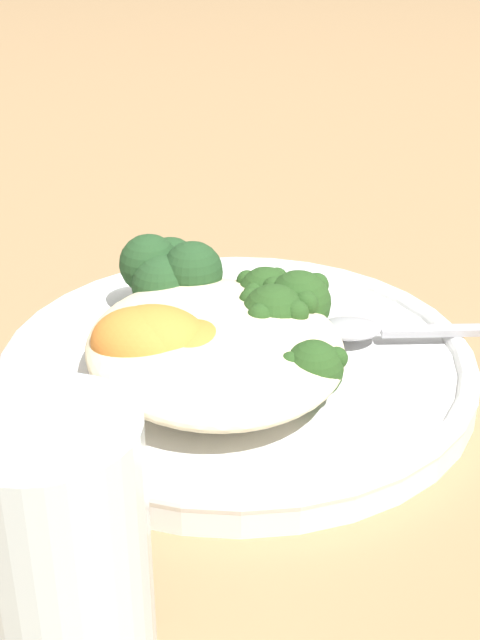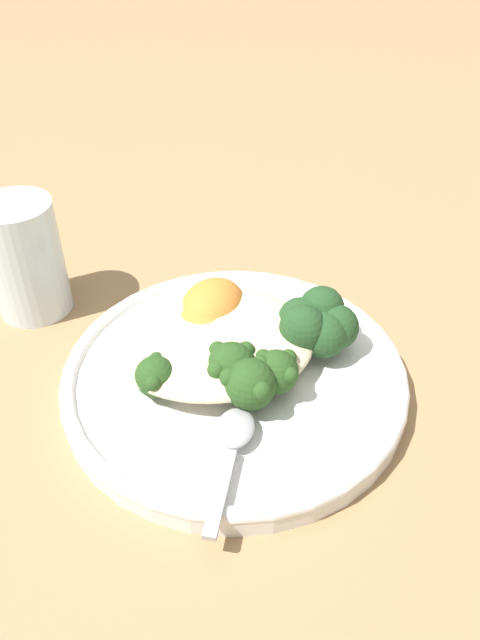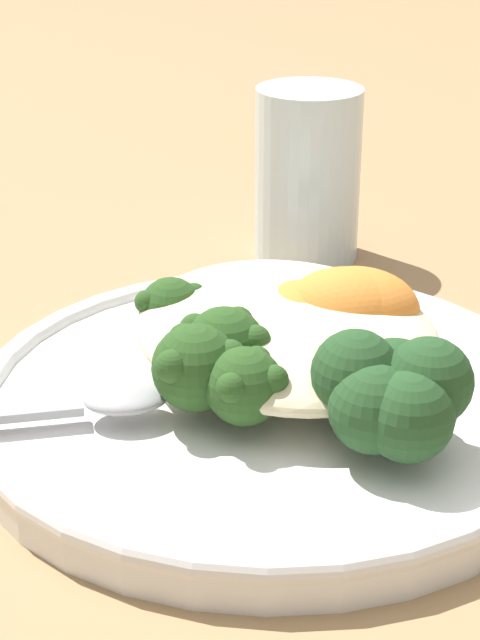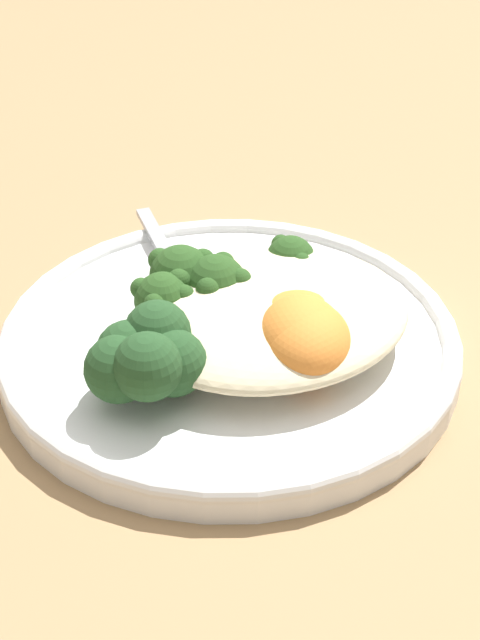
{
  "view_description": "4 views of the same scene",
  "coord_description": "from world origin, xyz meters",
  "px_view_note": "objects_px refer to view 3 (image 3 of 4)",
  "views": [
    {
      "loc": [
        -0.41,
        0.07,
        0.27
      ],
      "look_at": [
        0.02,
        -0.02,
        0.04
      ],
      "focal_mm": 50.0,
      "sensor_mm": 36.0,
      "label": 1
    },
    {
      "loc": [
        0.03,
        -0.37,
        0.36
      ],
      "look_at": [
        0.02,
        -0.0,
        0.06
      ],
      "focal_mm": 35.0,
      "sensor_mm": 36.0,
      "label": 2
    },
    {
      "loc": [
        0.41,
        -0.18,
        0.25
      ],
      "look_at": [
        0.01,
        -0.03,
        0.05
      ],
      "focal_mm": 60.0,
      "sensor_mm": 36.0,
      "label": 3
    },
    {
      "loc": [
        0.26,
        0.43,
        0.38
      ],
      "look_at": [
        0.02,
        -0.0,
        0.04
      ],
      "focal_mm": 60.0,
      "sensor_mm": 36.0,
      "label": 4
    }
  ],
  "objects_px": {
    "broccoli_stalk_3": "(258,381)",
    "spoon": "(101,401)",
    "sweet_potato_chunk_2": "(301,316)",
    "water_glass": "(308,174)",
    "plate": "(267,400)",
    "quinoa_mound": "(290,323)",
    "broccoli_stalk_4": "(329,377)",
    "broccoli_stalk_0": "(209,322)",
    "sweet_potato_chunk_0": "(355,305)",
    "broccoli_stalk_2": "(220,366)",
    "sweet_potato_chunk_1": "(346,308)",
    "broccoli_stalk_5": "(360,391)",
    "kale_tuft": "(390,393)",
    "broccoli_stalk_1": "(237,349)"
  },
  "relations": [
    {
      "from": "sweet_potato_chunk_2",
      "to": "broccoli_stalk_1",
      "type": "bearing_deg",
      "value": -58.64
    },
    {
      "from": "plate",
      "to": "broccoli_stalk_3",
      "type": "relative_size",
      "value": 3.21
    },
    {
      "from": "sweet_potato_chunk_2",
      "to": "water_glass",
      "type": "height_order",
      "value": "water_glass"
    },
    {
      "from": "quinoa_mound",
      "to": "kale_tuft",
      "type": "xyz_separation_m",
      "value": [
        0.09,
        0.0,
        0.01
      ]
    },
    {
      "from": "broccoli_stalk_3",
      "to": "broccoli_stalk_2",
      "type": "bearing_deg",
      "value": -85.35
    },
    {
      "from": "broccoli_stalk_4",
      "to": "kale_tuft",
      "type": "distance_m",
      "value": 0.04
    },
    {
      "from": "broccoli_stalk_4",
      "to": "spoon",
      "type": "height_order",
      "value": "broccoli_stalk_4"
    },
    {
      "from": "broccoli_stalk_3",
      "to": "kale_tuft",
      "type": "bearing_deg",
      "value": 106.6
    },
    {
      "from": "plate",
      "to": "spoon",
      "type": "height_order",
      "value": "spoon"
    },
    {
      "from": "sweet_potato_chunk_0",
      "to": "sweet_potato_chunk_1",
      "type": "xyz_separation_m",
      "value": [
        0.0,
        -0.01,
        0.0
      ]
    },
    {
      "from": "broccoli_stalk_0",
      "to": "broccoli_stalk_3",
      "type": "distance_m",
      "value": 0.07
    },
    {
      "from": "broccoli_stalk_3",
      "to": "sweet_potato_chunk_0",
      "type": "relative_size",
      "value": 1.42
    },
    {
      "from": "broccoli_stalk_0",
      "to": "water_glass",
      "type": "xyz_separation_m",
      "value": [
        -0.14,
        0.12,
        0.02
      ]
    },
    {
      "from": "broccoli_stalk_0",
      "to": "broccoli_stalk_3",
      "type": "bearing_deg",
      "value": 137.0
    },
    {
      "from": "plate",
      "to": "sweet_potato_chunk_2",
      "type": "bearing_deg",
      "value": 133.77
    },
    {
      "from": "plate",
      "to": "kale_tuft",
      "type": "distance_m",
      "value": 0.08
    },
    {
      "from": "quinoa_mound",
      "to": "broccoli_stalk_3",
      "type": "height_order",
      "value": "broccoli_stalk_3"
    },
    {
      "from": "spoon",
      "to": "broccoli_stalk_5",
      "type": "bearing_deg",
      "value": 165.18
    },
    {
      "from": "sweet_potato_chunk_2",
      "to": "kale_tuft",
      "type": "relative_size",
      "value": 0.77
    },
    {
      "from": "sweet_potato_chunk_0",
      "to": "plate",
      "type": "bearing_deg",
      "value": -68.25
    },
    {
      "from": "plate",
      "to": "broccoli_stalk_0",
      "type": "relative_size",
      "value": 3.01
    },
    {
      "from": "broccoli_stalk_5",
      "to": "broccoli_stalk_2",
      "type": "bearing_deg",
      "value": -123.24
    },
    {
      "from": "broccoli_stalk_4",
      "to": "sweet_potato_chunk_0",
      "type": "distance_m",
      "value": 0.06
    },
    {
      "from": "sweet_potato_chunk_1",
      "to": "broccoli_stalk_5",
      "type": "bearing_deg",
      "value": -21.24
    },
    {
      "from": "broccoli_stalk_0",
      "to": "sweet_potato_chunk_0",
      "type": "bearing_deg",
      "value": -147.38
    },
    {
      "from": "quinoa_mound",
      "to": "water_glass",
      "type": "relative_size",
      "value": 1.52
    },
    {
      "from": "sweet_potato_chunk_1",
      "to": "broccoli_stalk_1",
      "type": "bearing_deg",
      "value": -73.57
    },
    {
      "from": "plate",
      "to": "broccoli_stalk_4",
      "type": "relative_size",
      "value": 3.46
    },
    {
      "from": "sweet_potato_chunk_1",
      "to": "sweet_potato_chunk_2",
      "type": "bearing_deg",
      "value": -110.44
    },
    {
      "from": "spoon",
      "to": "water_glass",
      "type": "relative_size",
      "value": 0.98
    },
    {
      "from": "sweet_potato_chunk_1",
      "to": "spoon",
      "type": "bearing_deg",
      "value": -81.26
    },
    {
      "from": "broccoli_stalk_3",
      "to": "water_glass",
      "type": "height_order",
      "value": "water_glass"
    },
    {
      "from": "broccoli_stalk_3",
      "to": "spoon",
      "type": "bearing_deg",
      "value": -53.47
    },
    {
      "from": "water_glass",
      "to": "broccoli_stalk_2",
      "type": "bearing_deg",
      "value": -33.59
    },
    {
      "from": "spoon",
      "to": "plate",
      "type": "bearing_deg",
      "value": -170.29
    },
    {
      "from": "broccoli_stalk_2",
      "to": "spoon",
      "type": "bearing_deg",
      "value": -20.05
    },
    {
      "from": "broccoli_stalk_0",
      "to": "broccoli_stalk_4",
      "type": "xyz_separation_m",
      "value": [
        0.07,
        0.03,
        -0.0
      ]
    },
    {
      "from": "broccoli_stalk_5",
      "to": "sweet_potato_chunk_1",
      "type": "xyz_separation_m",
      "value": [
        -0.07,
        0.03,
        0.01
      ]
    },
    {
      "from": "broccoli_stalk_5",
      "to": "water_glass",
      "type": "xyz_separation_m",
      "value": [
        -0.23,
        0.08,
        0.02
      ]
    },
    {
      "from": "broccoli_stalk_2",
      "to": "sweet_potato_chunk_1",
      "type": "xyz_separation_m",
      "value": [
        -0.03,
        0.07,
        0.0
      ]
    },
    {
      "from": "spoon",
      "to": "quinoa_mound",
      "type": "bearing_deg",
      "value": -156.64
    },
    {
      "from": "broccoli_stalk_3",
      "to": "water_glass",
      "type": "bearing_deg",
      "value": -149.62
    },
    {
      "from": "broccoli_stalk_2",
      "to": "sweet_potato_chunk_0",
      "type": "relative_size",
      "value": 1.62
    },
    {
      "from": "plate",
      "to": "water_glass",
      "type": "relative_size",
      "value": 2.52
    },
    {
      "from": "quinoa_mound",
      "to": "kale_tuft",
      "type": "distance_m",
      "value": 0.09
    },
    {
      "from": "sweet_potato_chunk_1",
      "to": "spoon",
      "type": "height_order",
      "value": "sweet_potato_chunk_1"
    },
    {
      "from": "plate",
      "to": "quinoa_mound",
      "type": "relative_size",
      "value": 1.66
    },
    {
      "from": "broccoli_stalk_4",
      "to": "water_glass",
      "type": "distance_m",
      "value": 0.23
    },
    {
      "from": "broccoli_stalk_4",
      "to": "broccoli_stalk_2",
      "type": "bearing_deg",
      "value": -95.26
    },
    {
      "from": "sweet_potato_chunk_0",
      "to": "spoon",
      "type": "distance_m",
      "value": 0.13
    }
  ]
}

